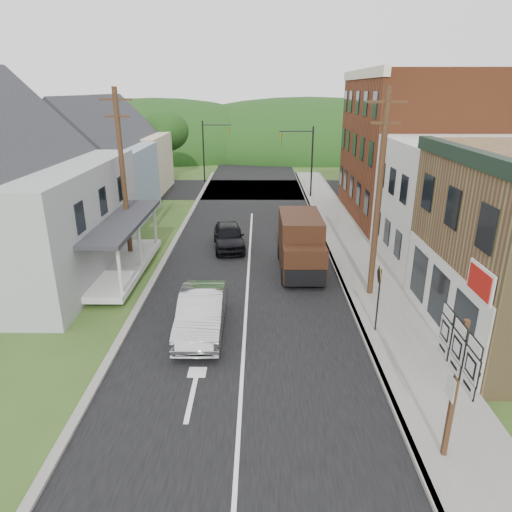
{
  "coord_description": "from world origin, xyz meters",
  "views": [
    {
      "loc": [
        0.56,
        -15.47,
        8.87
      ],
      "look_at": [
        0.42,
        2.72,
        2.2
      ],
      "focal_mm": 32.0,
      "sensor_mm": 36.0,
      "label": 1
    }
  ],
  "objects_px": {
    "dark_sedan": "(229,236)",
    "warning_sign": "(378,289)",
    "silver_sedan": "(202,313)",
    "delivery_van": "(301,244)",
    "route_sign_cluster": "(456,371)"
  },
  "relations": [
    {
      "from": "silver_sedan",
      "to": "warning_sign",
      "type": "xyz_separation_m",
      "value": [
        6.66,
        -0.11,
        1.07
      ]
    },
    {
      "from": "silver_sedan",
      "to": "route_sign_cluster",
      "type": "distance_m",
      "value": 9.6
    },
    {
      "from": "dark_sedan",
      "to": "route_sign_cluster",
      "type": "bearing_deg",
      "value": -75.78
    },
    {
      "from": "warning_sign",
      "to": "route_sign_cluster",
      "type": "bearing_deg",
      "value": -83.67
    },
    {
      "from": "dark_sedan",
      "to": "delivery_van",
      "type": "distance_m",
      "value": 5.33
    },
    {
      "from": "silver_sedan",
      "to": "delivery_van",
      "type": "height_order",
      "value": "delivery_van"
    },
    {
      "from": "silver_sedan",
      "to": "route_sign_cluster",
      "type": "bearing_deg",
      "value": -44.24
    },
    {
      "from": "warning_sign",
      "to": "silver_sedan",
      "type": "bearing_deg",
      "value": -176.39
    },
    {
      "from": "silver_sedan",
      "to": "dark_sedan",
      "type": "distance_m",
      "value": 9.91
    },
    {
      "from": "route_sign_cluster",
      "to": "silver_sedan",
      "type": "bearing_deg",
      "value": 137.99
    },
    {
      "from": "delivery_van",
      "to": "warning_sign",
      "type": "height_order",
      "value": "delivery_van"
    },
    {
      "from": "delivery_van",
      "to": "route_sign_cluster",
      "type": "bearing_deg",
      "value": -79.42
    },
    {
      "from": "dark_sedan",
      "to": "warning_sign",
      "type": "xyz_separation_m",
      "value": [
        6.25,
        -10.02,
        1.14
      ]
    },
    {
      "from": "warning_sign",
      "to": "delivery_van",
      "type": "bearing_deg",
      "value": 114.39
    },
    {
      "from": "silver_sedan",
      "to": "dark_sedan",
      "type": "bearing_deg",
      "value": 86.71
    }
  ]
}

